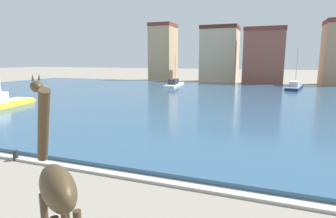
{
  "coord_description": "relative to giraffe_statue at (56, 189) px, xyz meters",
  "views": [
    {
      "loc": [
        6.57,
        -0.88,
        4.83
      ],
      "look_at": [
        1.41,
        12.96,
        2.2
      ],
      "focal_mm": 29.55,
      "sensor_mm": 36.0,
      "label": 1
    }
  ],
  "objects": [
    {
      "name": "townhouse_corner_house",
      "position": [
        -7.14,
        58.2,
        3.72
      ],
      "size": [
        7.76,
        7.35,
        12.03
      ],
      "color": "#C6B293",
      "rests_on": "ground"
    },
    {
      "name": "townhouse_narrow_midrow",
      "position": [
        2.18,
        55.0,
        3.24
      ],
      "size": [
        7.77,
        5.61,
        11.07
      ],
      "color": "#8E5142",
      "rests_on": "ground"
    },
    {
      "name": "quay_edge_coping",
      "position": [
        -2.71,
        5.57,
        -2.25
      ],
      "size": [
        90.72,
        0.5,
        0.12
      ],
      "primitive_type": "cube",
      "color": "#ADA89E",
      "rests_on": "ground"
    },
    {
      "name": "sailboat_white",
      "position": [
        -12.21,
        42.66,
        -1.81
      ],
      "size": [
        2.7,
        9.64,
        5.67
      ],
      "color": "white",
      "rests_on": "ground"
    },
    {
      "name": "townhouse_tall_gabled",
      "position": [
        -20.23,
        57.38,
        4.23
      ],
      "size": [
        5.28,
        6.21,
        13.05
      ],
      "color": "tan",
      "rests_on": "ground"
    },
    {
      "name": "giraffe_statue",
      "position": [
        0.0,
        0.0,
        0.0
      ],
      "size": [
        2.31,
        1.82,
        4.53
      ],
      "color": "#42331E",
      "rests_on": "ground"
    },
    {
      "name": "mooring_bollard",
      "position": [
        -7.58,
        5.42,
        -2.06
      ],
      "size": [
        0.24,
        0.24,
        0.5
      ],
      "primitive_type": "cylinder",
      "color": "#232326",
      "rests_on": "ground"
    },
    {
      "name": "harbor_water",
      "position": [
        -2.71,
        29.14,
        -2.15
      ],
      "size": [
        90.72,
        46.63,
        0.32
      ],
      "primitive_type": "cube",
      "color": "#2D5170",
      "rests_on": "ground"
    },
    {
      "name": "sailboat_navy",
      "position": [
        7.53,
        44.6,
        -1.8
      ],
      "size": [
        3.41,
        9.92,
        6.77
      ],
      "color": "navy",
      "rests_on": "ground"
    },
    {
      "name": "sailboat_yellow",
      "position": [
        -20.37,
        15.03,
        -1.71
      ],
      "size": [
        3.35,
        9.25,
        6.13
      ],
      "color": "gold",
      "rests_on": "ground"
    }
  ]
}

